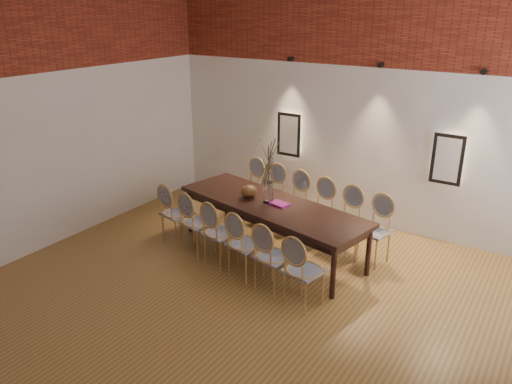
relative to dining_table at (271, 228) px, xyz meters
The scene contains 27 objects.
floor 1.93m from the dining_table, 70.45° to the right, with size 7.00×7.00×0.02m, color olive.
wall_back 2.48m from the dining_table, 70.31° to the left, with size 7.00×0.10×4.00m, color silver.
wall_left 3.78m from the dining_table, 148.58° to the right, with size 0.10×7.00×4.00m, color silver.
brick_band_back 3.40m from the dining_table, 69.57° to the left, with size 7.00×0.02×1.50m, color maroon.
brick_band_left 4.42m from the dining_table, 147.96° to the right, with size 0.02×7.00×1.50m, color maroon.
niche_left 2.02m from the dining_table, 111.80° to the left, with size 0.36×0.06×0.66m, color #FFEAC6.
niche_right 2.72m from the dining_table, 40.80° to the left, with size 0.36×0.06×0.66m, color #FFEAC6.
spot_fixture_left 2.80m from the dining_table, 112.16° to the left, with size 0.08×0.08×0.10m, color black.
spot_fixture_mid 2.85m from the dining_table, 63.06° to the left, with size 0.08×0.08×0.10m, color black.
spot_fixture_right 3.52m from the dining_table, 36.27° to the left, with size 0.08×0.08×0.10m, color black.
dining_table is the anchor object (origin of this frame).
chair_near_a 1.43m from the dining_table, 159.52° to the right, with size 0.44×0.44×0.94m, color tan, non-canonical shape.
chair_near_b 1.05m from the dining_table, 145.40° to the right, with size 0.44×0.44×0.94m, color tan, non-canonical shape.
chair_near_c 0.79m from the dining_table, 119.15° to the right, with size 0.44×0.44×0.94m, color tan, non-canonical shape.
chair_near_d 0.79m from the dining_table, 83.20° to the right, with size 0.44×0.44×0.94m, color tan, non-canonical shape.
chair_near_e 1.05m from the dining_table, 56.95° to the right, with size 0.44×0.44×0.94m, color tan, non-canonical shape.
chair_near_f 1.43m from the dining_table, 42.83° to the right, with size 0.44×0.44×0.94m, color tan, non-canonical shape.
chair_far_a 1.43m from the dining_table, 137.17° to the left, with size 0.44×0.44×0.94m, color tan, non-canonical shape.
chair_far_b 1.05m from the dining_table, 123.05° to the left, with size 0.44×0.44×0.94m, color tan, non-canonical shape.
chair_far_c 0.79m from the dining_table, 96.80° to the left, with size 0.44×0.44×0.94m, color tan, non-canonical shape.
chair_far_d 0.79m from the dining_table, 60.85° to the left, with size 0.44×0.44×0.94m, color tan, non-canonical shape.
chair_far_e 1.05m from the dining_table, 34.60° to the left, with size 0.44×0.44×0.94m, color tan, non-canonical shape.
chair_far_f 1.43m from the dining_table, 20.48° to the left, with size 0.44×0.44×0.94m, color tan, non-canonical shape.
vase 0.53m from the dining_table, 168.83° to the left, with size 0.14×0.14×0.30m, color silver.
dried_branches 0.98m from the dining_table, 168.83° to the left, with size 0.50×0.50×0.70m, color #4B3E2A, non-canonical shape.
bowl 0.62m from the dining_table, behind, with size 0.24×0.24×0.18m, color brown.
book 0.41m from the dining_table, ahead, with size 0.26×0.18×0.03m, color #92166E.
Camera 1 is at (2.74, -3.78, 3.40)m, focal length 35.00 mm.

